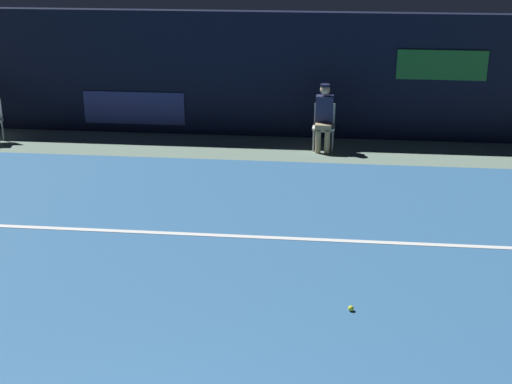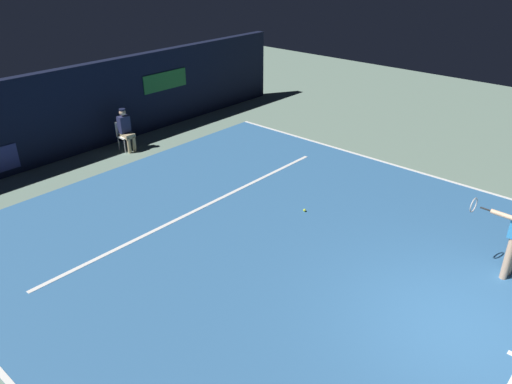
% 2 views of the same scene
% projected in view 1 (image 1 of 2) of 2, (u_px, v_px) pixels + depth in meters
% --- Properties ---
extents(ground_plane, '(33.88, 33.88, 0.00)m').
position_uv_depth(ground_plane, '(221.00, 302.00, 8.77)').
color(ground_plane, slate).
extents(court_surface, '(11.15, 11.04, 0.01)m').
position_uv_depth(court_surface, '(221.00, 302.00, 8.77)').
color(court_surface, '#336699').
rests_on(court_surface, ground).
extents(line_service, '(8.70, 0.10, 0.01)m').
position_uv_depth(line_service, '(241.00, 236.00, 10.57)').
color(line_service, white).
rests_on(line_service, court_surface).
extents(back_wall, '(17.09, 0.33, 2.60)m').
position_uv_depth(back_wall, '(273.00, 75.00, 15.23)').
color(back_wall, black).
rests_on(back_wall, ground).
extents(line_judge_on_chair, '(0.45, 0.54, 1.32)m').
position_uv_depth(line_judge_on_chair, '(324.00, 116.00, 14.42)').
color(line_judge_on_chair, white).
rests_on(line_judge_on_chair, ground).
extents(tennis_ball, '(0.07, 0.07, 0.07)m').
position_uv_depth(tennis_ball, '(351.00, 308.00, 8.54)').
color(tennis_ball, '#CCE033').
rests_on(tennis_ball, court_surface).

